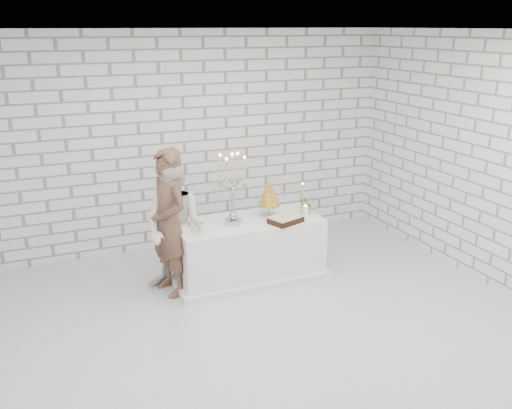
% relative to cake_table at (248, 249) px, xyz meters
% --- Properties ---
extents(ground, '(6.00, 5.00, 0.01)m').
position_rel_cake_table_xyz_m(ground, '(-0.38, -1.11, -0.38)').
color(ground, silver).
rests_on(ground, ground).
extents(ceiling, '(6.00, 5.00, 0.01)m').
position_rel_cake_table_xyz_m(ceiling, '(-0.38, -1.11, 2.62)').
color(ceiling, white).
rests_on(ceiling, ground).
extents(wall_back, '(6.00, 0.01, 3.00)m').
position_rel_cake_table_xyz_m(wall_back, '(-0.38, 1.39, 1.12)').
color(wall_back, white).
rests_on(wall_back, ground).
extents(wall_front, '(6.00, 0.01, 3.00)m').
position_rel_cake_table_xyz_m(wall_front, '(-0.38, -3.61, 1.12)').
color(wall_front, white).
rests_on(wall_front, ground).
extents(wall_right, '(0.01, 5.00, 3.00)m').
position_rel_cake_table_xyz_m(wall_right, '(2.62, -1.11, 1.12)').
color(wall_right, white).
rests_on(wall_right, ground).
extents(cake_table, '(1.80, 0.80, 0.75)m').
position_rel_cake_table_xyz_m(cake_table, '(0.00, 0.00, 0.00)').
color(cake_table, white).
rests_on(cake_table, ground).
extents(groom, '(0.57, 0.72, 1.74)m').
position_rel_cake_table_xyz_m(groom, '(-1.00, -0.03, 0.50)').
color(groom, '#492D21').
rests_on(groom, ground).
extents(bride, '(0.97, 0.96, 1.58)m').
position_rel_cake_table_xyz_m(bride, '(-0.93, -0.03, 0.42)').
color(bride, white).
rests_on(bride, ground).
extents(candelabra, '(0.36, 0.36, 0.88)m').
position_rel_cake_table_xyz_m(candelabra, '(-0.21, -0.03, 0.81)').
color(candelabra, '#A6A5B0').
rests_on(candelabra, cake_table).
extents(croquembouche, '(0.34, 0.34, 0.44)m').
position_rel_cake_table_xyz_m(croquembouche, '(0.31, 0.07, 0.60)').
color(croquembouche, '#A07223').
rests_on(croquembouche, cake_table).
extents(chocolate_cake, '(0.45, 0.38, 0.08)m').
position_rel_cake_table_xyz_m(chocolate_cake, '(0.39, -0.25, 0.42)').
color(chocolate_cake, black).
rests_on(chocolate_cake, cake_table).
extents(pillar_candle, '(0.09, 0.09, 0.12)m').
position_rel_cake_table_xyz_m(pillar_candle, '(0.74, -0.10, 0.44)').
color(pillar_candle, white).
rests_on(pillar_candle, cake_table).
extents(extra_taper, '(0.08, 0.08, 0.32)m').
position_rel_cake_table_xyz_m(extra_taper, '(0.85, 0.19, 0.54)').
color(extra_taper, '#C3BC92').
rests_on(extra_taper, cake_table).
extents(flowers, '(0.22, 0.20, 0.24)m').
position_rel_cake_table_xyz_m(flowers, '(0.80, -0.02, 0.49)').
color(flowers, '#446937').
rests_on(flowers, cake_table).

